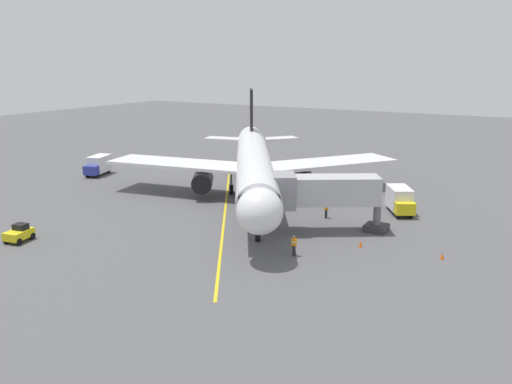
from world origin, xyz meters
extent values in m
plane|color=#565659|center=(0.00, 0.00, 0.00)|extent=(220.00, 220.00, 0.00)
cube|color=yellow|center=(0.63, 6.40, 0.01)|extent=(21.06, 34.26, 0.01)
cylinder|color=white|center=(0.63, 0.40, 4.10)|extent=(20.97, 30.99, 3.80)
ellipsoid|color=white|center=(-8.86, 15.93, 4.10)|extent=(5.17, 5.30, 3.61)
cone|color=white|center=(10.28, -15.38, 4.10)|extent=(4.48, 4.34, 3.42)
cube|color=black|center=(-8.13, 14.74, 4.65)|extent=(3.59, 3.05, 0.90)
cube|color=white|center=(-4.70, -7.22, 3.50)|extent=(14.33, 16.79, 0.36)
cylinder|color=black|center=(-3.80, -3.48, 2.00)|extent=(3.74, 4.10, 2.30)
cylinder|color=black|center=(-4.71, -1.98, 2.00)|extent=(1.90, 1.27, 2.10)
cube|color=white|center=(9.85, 1.67, 3.50)|extent=(17.67, 7.92, 0.36)
cylinder|color=black|center=(6.10, 2.57, 2.00)|extent=(3.74, 4.10, 2.30)
cylinder|color=black|center=(5.19, 4.07, 2.00)|extent=(1.90, 1.27, 2.10)
cube|color=black|center=(8.72, -12.82, 7.90)|extent=(2.81, 4.28, 7.20)
cube|color=white|center=(5.83, -14.24, 4.70)|extent=(5.99, 6.42, 0.24)
cube|color=white|center=(11.29, -10.90, 4.70)|extent=(6.78, 3.82, 0.24)
cylinder|color=slate|center=(-6.41, 11.92, 1.73)|extent=(0.24, 0.24, 2.77)
cylinder|color=black|center=(-6.41, 11.92, 0.35)|extent=(0.75, 0.83, 0.70)
cylinder|color=slate|center=(-0.02, -3.51, 1.94)|extent=(0.24, 0.24, 2.77)
cylinder|color=black|center=(-0.02, -3.51, 0.55)|extent=(0.96, 1.17, 1.10)
cylinder|color=slate|center=(4.42, -0.80, 1.94)|extent=(0.24, 0.24, 2.77)
cylinder|color=black|center=(4.42, -0.80, 0.55)|extent=(0.96, 1.17, 1.10)
cube|color=#B7B7BC|center=(-10.65, 6.40, 3.90)|extent=(9.04, 6.91, 2.50)
cube|color=gray|center=(-6.81, 8.75, 3.90)|extent=(4.06, 4.19, 3.00)
cylinder|color=slate|center=(-14.49, 4.05, 1.95)|extent=(0.70, 0.70, 3.90)
cube|color=#333338|center=(-14.49, 4.05, 0.30)|extent=(2.00, 2.00, 0.60)
cylinder|color=#23232D|center=(-10.65, 13.51, 0.44)|extent=(0.26, 0.26, 0.88)
cube|color=orange|center=(-10.65, 13.51, 1.18)|extent=(0.41, 0.29, 0.60)
cube|color=silver|center=(-10.65, 13.51, 1.18)|extent=(0.43, 0.30, 0.10)
sphere|color=brown|center=(-10.65, 13.51, 1.60)|extent=(0.22, 0.22, 0.22)
cylinder|color=#23232D|center=(-8.96, 2.68, 0.44)|extent=(0.26, 0.26, 0.88)
cube|color=orange|center=(-8.96, 2.68, 1.18)|extent=(0.43, 0.34, 0.60)
cube|color=silver|center=(-8.96, 2.68, 1.18)|extent=(0.46, 0.36, 0.10)
sphere|color=#9E7051|center=(-8.96, 2.68, 1.60)|extent=(0.22, 0.22, 0.22)
cube|color=yellow|center=(11.49, 22.26, 0.65)|extent=(1.92, 2.55, 0.70)
cube|color=black|center=(11.55, 21.96, 1.25)|extent=(1.25, 1.10, 0.50)
cylinder|color=black|center=(10.70, 22.92, 0.30)|extent=(0.36, 0.64, 0.60)
cylinder|color=black|center=(11.97, 23.17, 0.30)|extent=(0.36, 0.64, 0.60)
cylinder|color=black|center=(11.01, 21.35, 0.30)|extent=(0.36, 0.64, 0.60)
cylinder|color=black|center=(12.28, 21.60, 0.30)|extent=(0.36, 0.64, 0.60)
cube|color=#2D3899|center=(25.30, 1.04, 1.02)|extent=(2.31, 2.17, 1.20)
cube|color=black|center=(25.10, 1.71, 1.22)|extent=(1.67, 0.64, 0.70)
cube|color=silver|center=(25.86, -0.83, 1.52)|extent=(2.95, 4.02, 2.20)
cylinder|color=black|center=(24.61, 1.09, 0.42)|extent=(0.48, 0.88, 0.84)
cylinder|color=black|center=(25.85, 1.46, 0.42)|extent=(0.48, 0.88, 0.84)
cylinder|color=black|center=(25.53, -1.98, 0.42)|extent=(0.48, 0.88, 0.84)
cylinder|color=black|center=(26.77, -1.60, 0.42)|extent=(0.48, 0.88, 0.84)
cube|color=yellow|center=(-15.60, -1.40, 1.02)|extent=(2.49, 2.42, 1.20)
cube|color=black|center=(-15.95, -0.79, 1.22)|extent=(1.55, 0.98, 0.70)
cube|color=silver|center=(-14.63, -3.09, 1.52)|extent=(3.53, 4.12, 2.20)
cylinder|color=black|center=(-16.29, -1.50, 0.42)|extent=(0.63, 0.85, 0.84)
cylinder|color=black|center=(-15.16, -0.86, 0.42)|extent=(0.63, 0.85, 0.84)
cylinder|color=black|center=(-14.70, -4.28, 0.42)|extent=(0.63, 0.85, 0.84)
cylinder|color=black|center=(-13.57, -3.63, 0.42)|extent=(0.63, 0.85, 0.84)
cone|color=#F2590F|center=(-14.62, 8.88, 0.28)|extent=(0.32, 0.32, 0.55)
cone|color=#F2590F|center=(-21.11, 8.34, 0.28)|extent=(0.32, 0.32, 0.55)
camera|label=1|loc=(-27.24, 48.52, 15.15)|focal=36.04mm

